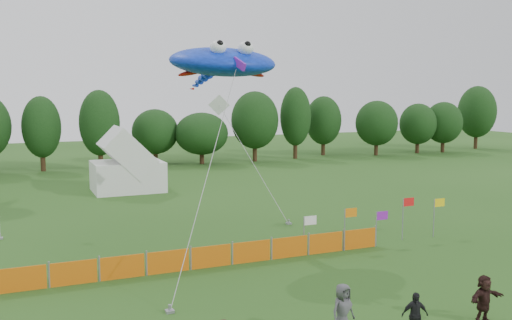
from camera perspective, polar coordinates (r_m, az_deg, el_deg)
name	(u,v)px	position (r m, az deg, el deg)	size (l,w,h in m)	color
treeline	(124,128)	(61.21, -13.08, 3.16)	(104.57, 8.78, 8.36)	#382314
tent_right	(127,167)	(46.84, -12.74, -0.65)	(5.55, 4.44, 3.92)	white
barrier_fence	(190,259)	(26.12, -6.64, -9.82)	(19.90, 0.06, 1.00)	#CA5C0B
flag_row	(378,218)	(30.55, 12.10, -5.74)	(8.73, 0.64, 2.29)	gray
spectator_d	(415,315)	(19.83, 15.60, -14.73)	(0.90, 0.38, 1.54)	black
spectator_e	(343,311)	(19.35, 8.65, -14.68)	(0.88, 0.57, 1.81)	#47464B
spectator_f	(484,299)	(21.81, 21.85, -12.76)	(1.56, 0.50, 1.68)	black
stingray_kite	(221,63)	(29.08, -3.48, 9.67)	(8.05, 15.00, 10.44)	#1039EB
small_kite_white	(234,130)	(36.91, -2.26, 3.03)	(3.35, 5.74, 7.80)	white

